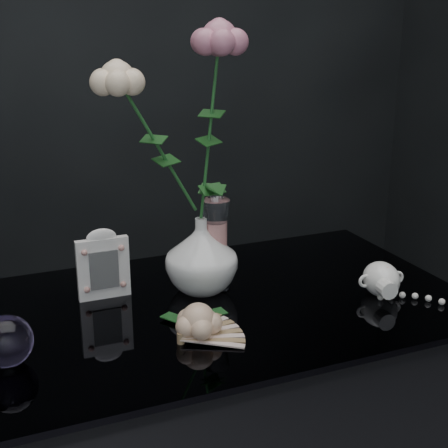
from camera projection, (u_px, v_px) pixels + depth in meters
name	position (u px, v px, depth m)	size (l,w,h in m)	color
vase	(201.00, 255.00, 1.25)	(0.15, 0.15, 0.15)	white
wine_glass	(216.00, 244.00, 1.26)	(0.06, 0.06, 0.19)	white
picture_frame	(103.00, 264.00, 1.22)	(0.11, 0.08, 0.14)	white
paperweight	(7.00, 341.00, 0.98)	(0.08, 0.08, 0.08)	#8E73BB
paper_fan	(181.00, 337.00, 1.06)	(0.22, 0.17, 0.02)	beige
loose_rose	(198.00, 320.00, 1.08)	(0.14, 0.18, 0.06)	#DBB18D
pearl_jar	(381.00, 278.00, 1.24)	(0.24, 0.25, 0.07)	white
roses	(181.00, 122.00, 1.15)	(0.28, 0.12, 0.43)	#FFD3AC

